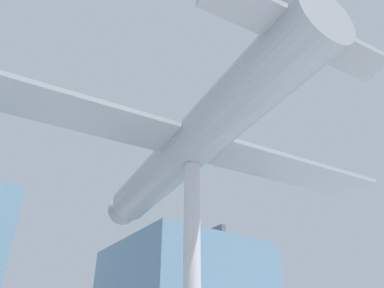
{
  "coord_description": "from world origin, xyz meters",
  "views": [
    {
      "loc": [
        -7.09,
        -10.16,
        1.39
      ],
      "look_at": [
        0.0,
        0.0,
        8.67
      ],
      "focal_mm": 35.0,
      "sensor_mm": 36.0,
      "label": 1
    }
  ],
  "objects": [
    {
      "name": "support_pylon_central",
      "position": [
        0.0,
        0.0,
        3.88
      ],
      "size": [
        0.57,
        0.57,
        7.75
      ],
      "color": "#B7B7BC",
      "rests_on": "ground_plane"
    },
    {
      "name": "suspended_airplane",
      "position": [
        0.03,
        0.27,
        8.68
      ],
      "size": [
        18.31,
        15.7,
        3.22
      ],
      "rotation": [
        0.0,
        0.0,
        -0.12
      ],
      "color": "#93999E",
      "rests_on": "support_pylon_central"
    }
  ]
}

